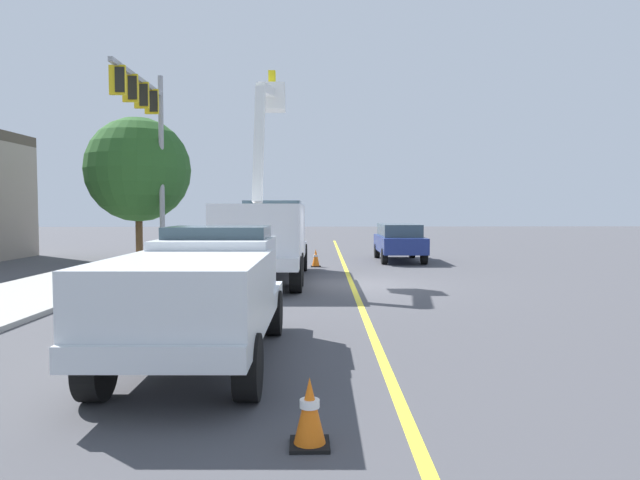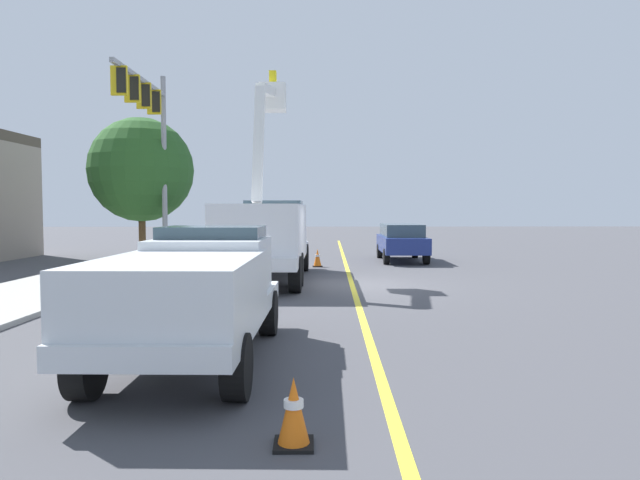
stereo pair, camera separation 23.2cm
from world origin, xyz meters
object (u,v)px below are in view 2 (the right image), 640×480
object	(u,v)px
passing_minivan	(402,240)
traffic_cone_leading	(294,412)
utility_bucket_truck	(267,232)
service_pickup_truck	(195,290)
traffic_signal_mast	(150,123)
traffic_cone_mid_front	(317,258)

from	to	relation	value
passing_minivan	traffic_cone_leading	distance (m)	20.89
utility_bucket_truck	traffic_cone_leading	distance (m)	13.68
service_pickup_truck	passing_minivan	distance (m)	18.21
utility_bucket_truck	passing_minivan	size ratio (longest dim) A/B	1.70
passing_minivan	traffic_signal_mast	size ratio (longest dim) A/B	0.60
traffic_cone_leading	utility_bucket_truck	bearing A→B (deg)	5.42
traffic_cone_mid_front	traffic_signal_mast	size ratio (longest dim) A/B	0.09
utility_bucket_truck	passing_minivan	distance (m)	8.90
utility_bucket_truck	service_pickup_truck	distance (m)	10.35
utility_bucket_truck	traffic_cone_leading	world-z (taller)	utility_bucket_truck
passing_minivan	traffic_cone_leading	xyz separation A→B (m)	(-20.42, 4.35, -0.63)
utility_bucket_truck	traffic_cone_mid_front	size ratio (longest dim) A/B	11.22
service_pickup_truck	traffic_signal_mast	world-z (taller)	traffic_signal_mast
traffic_cone_mid_front	traffic_signal_mast	world-z (taller)	traffic_signal_mast
utility_bucket_truck	traffic_cone_mid_front	xyz separation A→B (m)	(4.24, -1.75, -1.26)
traffic_cone_mid_front	traffic_signal_mast	bearing A→B (deg)	92.24
traffic_cone_mid_front	passing_minivan	bearing A→B (deg)	-55.99
passing_minivan	utility_bucket_truck	bearing A→B (deg)	140.61
utility_bucket_truck	service_pickup_truck	world-z (taller)	utility_bucket_truck
service_pickup_truck	utility_bucket_truck	bearing A→B (deg)	-1.89
service_pickup_truck	traffic_signal_mast	size ratio (longest dim) A/B	0.70
service_pickup_truck	passing_minivan	world-z (taller)	service_pickup_truck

